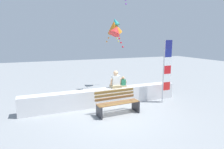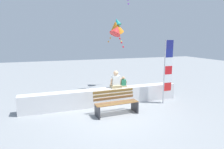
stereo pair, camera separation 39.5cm
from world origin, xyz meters
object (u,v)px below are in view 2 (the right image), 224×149
(person_child, at_px, (123,83))
(kite_red, at_px, (117,30))
(park_bench, at_px, (116,103))
(kite_orange, at_px, (116,27))
(kite_teal, at_px, (117,22))
(flag_banner, at_px, (167,68))
(person_adult, at_px, (116,81))
(kite_yellow, at_px, (116,29))

(person_child, distance_m, kite_red, 2.34)
(park_bench, distance_m, kite_red, 3.26)
(kite_orange, distance_m, kite_teal, 0.26)
(kite_orange, height_order, kite_teal, kite_teal)
(person_child, bearing_deg, kite_teal, 78.61)
(flag_banner, bearing_deg, kite_orange, 124.04)
(person_adult, xyz_separation_m, flag_banner, (2.12, -0.68, 0.55))
(person_adult, height_order, flag_banner, flag_banner)
(kite_orange, xyz_separation_m, kite_red, (-0.38, -1.09, -0.21))
(flag_banner, relative_size, kite_yellow, 2.48)
(kite_yellow, distance_m, kite_orange, 1.67)
(park_bench, height_order, flag_banner, flag_banner)
(person_adult, height_order, person_child, person_adult)
(kite_orange, bearing_deg, flag_banner, -55.96)
(kite_orange, relative_size, kite_red, 1.11)
(person_child, bearing_deg, person_adult, -179.94)
(person_child, relative_size, flag_banner, 0.17)
(kite_teal, bearing_deg, flag_banner, -57.72)
(person_adult, relative_size, kite_teal, 0.93)
(park_bench, relative_size, person_child, 3.57)
(person_adult, xyz_separation_m, person_child, (0.35, 0.00, -0.11))
(park_bench, xyz_separation_m, person_child, (0.76, 1.10, 0.49))
(kite_yellow, bearing_deg, flag_banner, -76.02)
(kite_red, bearing_deg, kite_teal, 67.25)
(park_bench, height_order, person_adult, person_adult)
(person_child, distance_m, kite_orange, 2.97)
(person_adult, xyz_separation_m, kite_red, (0.21, 0.49, 2.18))
(person_adult, distance_m, kite_orange, 2.92)
(person_adult, bearing_deg, park_bench, -110.37)
(kite_yellow, relative_size, kite_red, 1.06)
(park_bench, distance_m, flag_banner, 2.81)
(person_adult, bearing_deg, person_child, 0.06)
(park_bench, relative_size, person_adult, 2.24)
(person_adult, relative_size, person_child, 1.60)
(park_bench, height_order, kite_teal, kite_teal)
(flag_banner, height_order, kite_red, kite_red)
(park_bench, xyz_separation_m, person_adult, (0.41, 1.10, 0.60))
(person_adult, height_order, kite_teal, kite_teal)
(kite_yellow, bearing_deg, person_child, -104.45)
(flag_banner, xyz_separation_m, kite_red, (-1.91, 1.17, 1.62))
(person_child, bearing_deg, kite_yellow, 75.55)
(person_adult, xyz_separation_m, kite_orange, (0.59, 1.58, 2.39))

